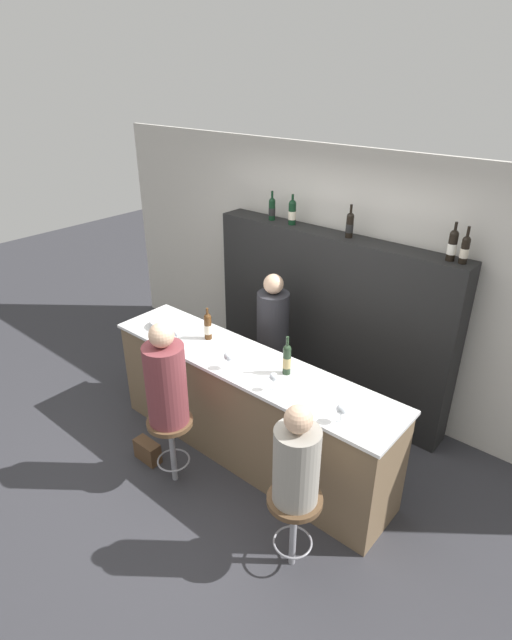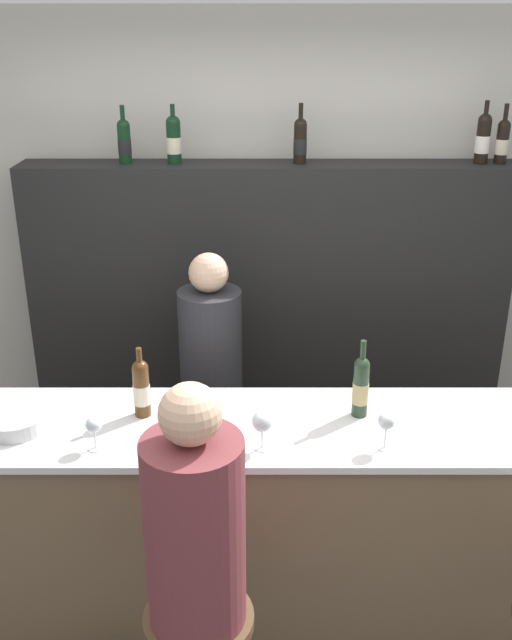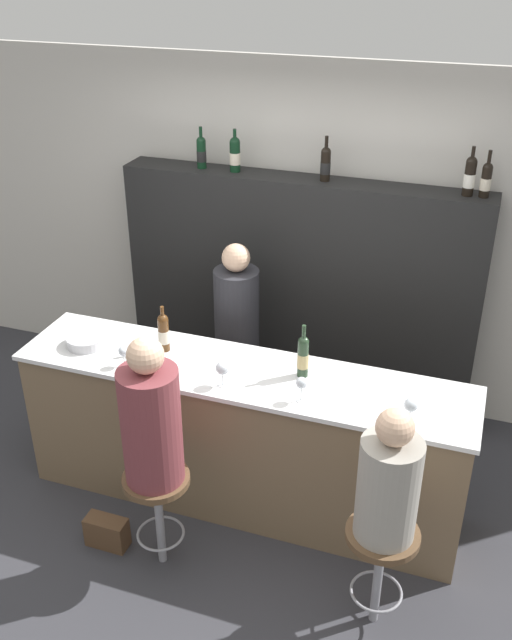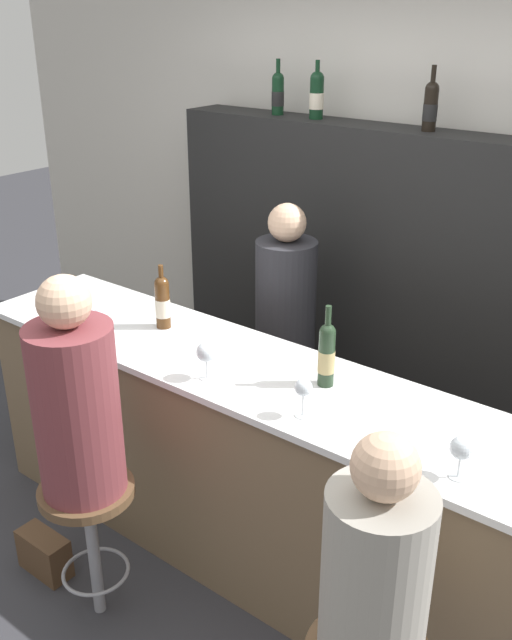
% 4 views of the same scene
% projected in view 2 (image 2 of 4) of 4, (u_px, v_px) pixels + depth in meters
% --- Properties ---
extents(wall_back, '(6.40, 0.05, 2.60)m').
position_uv_depth(wall_back, '(269.00, 247.00, 4.16)').
color(wall_back, beige).
rests_on(wall_back, ground_plane).
extents(bar_counter, '(2.83, 0.62, 1.00)m').
position_uv_depth(bar_counter, '(273.00, 522.00, 3.11)').
color(bar_counter, brown).
rests_on(bar_counter, ground_plane).
extents(back_bar_cabinet, '(2.65, 0.28, 1.83)m').
position_uv_depth(back_bar_cabinet, '(269.00, 323.00, 4.10)').
color(back_bar_cabinet, black).
rests_on(back_bar_cabinet, ground_plane).
extents(wine_bottle_counter_0, '(0.07, 0.07, 0.31)m').
position_uv_depth(wine_bottle_counter_0, '(142.00, 387.00, 2.94)').
color(wine_bottle_counter_0, '#4C2D14').
rests_on(wine_bottle_counter_0, bar_counter).
extents(wine_bottle_counter_1, '(0.07, 0.07, 0.34)m').
position_uv_depth(wine_bottle_counter_1, '(362.00, 386.00, 2.93)').
color(wine_bottle_counter_1, '#233823').
rests_on(wine_bottle_counter_1, bar_counter).
extents(wine_bottle_backbar_0, '(0.07, 0.07, 0.30)m').
position_uv_depth(wine_bottle_backbar_0, '(125.00, 141.00, 3.70)').
color(wine_bottle_backbar_0, black).
rests_on(wine_bottle_backbar_0, back_bar_cabinet).
extents(wine_bottle_backbar_1, '(0.08, 0.08, 0.30)m').
position_uv_depth(wine_bottle_backbar_1, '(175.00, 139.00, 3.70)').
color(wine_bottle_backbar_1, black).
rests_on(wine_bottle_backbar_1, back_bar_cabinet).
extents(wine_bottle_backbar_2, '(0.07, 0.07, 0.31)m').
position_uv_depth(wine_bottle_backbar_2, '(301.00, 140.00, 3.70)').
color(wine_bottle_backbar_2, black).
rests_on(wine_bottle_backbar_2, back_bar_cabinet).
extents(wine_bottle_backbar_3, '(0.07, 0.07, 0.32)m').
position_uv_depth(wine_bottle_backbar_3, '(484.00, 138.00, 3.69)').
color(wine_bottle_backbar_3, black).
rests_on(wine_bottle_backbar_3, back_bar_cabinet).
extents(wine_bottle_backbar_4, '(0.07, 0.07, 0.30)m').
position_uv_depth(wine_bottle_backbar_4, '(504.00, 141.00, 3.70)').
color(wine_bottle_backbar_4, black).
rests_on(wine_bottle_backbar_4, back_bar_cabinet).
extents(wine_glass_0, '(0.06, 0.06, 0.14)m').
position_uv_depth(wine_glass_0, '(95.00, 426.00, 2.71)').
color(wine_glass_0, silver).
rests_on(wine_glass_0, bar_counter).
extents(wine_glass_1, '(0.08, 0.08, 0.16)m').
position_uv_depth(wine_glass_1, '(263.00, 423.00, 2.71)').
color(wine_glass_1, silver).
rests_on(wine_glass_1, bar_counter).
extents(wine_glass_2, '(0.07, 0.07, 0.15)m').
position_uv_depth(wine_glass_2, '(387.00, 423.00, 2.71)').
color(wine_glass_2, silver).
rests_on(wine_glass_2, bar_counter).
extents(metal_bowl, '(0.25, 0.25, 0.06)m').
position_uv_depth(metal_bowl, '(17.00, 422.00, 2.87)').
color(metal_bowl, '#B7B7BC').
rests_on(metal_bowl, bar_counter).
extents(guest_seated_left, '(0.33, 0.33, 0.89)m').
position_uv_depth(guest_seated_left, '(196.00, 523.00, 2.29)').
color(guest_seated_left, brown).
rests_on(guest_seated_left, bar_stool_left).
extents(bartender, '(0.32, 0.32, 1.50)m').
position_uv_depth(bartender, '(213.00, 402.00, 3.70)').
color(bartender, '#28282D').
rests_on(bartender, ground_plane).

